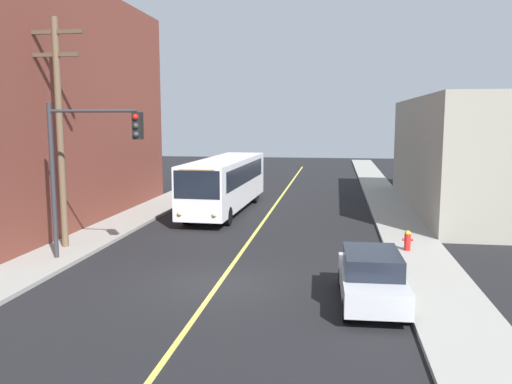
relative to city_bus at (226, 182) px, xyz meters
The scene contains 10 objects.
ground_plane 14.31m from the city_bus, 79.08° to the right, with size 120.00×120.00×0.00m, color black.
sidewalk_left 6.27m from the city_bus, 139.22° to the right, with size 2.50×90.00×0.15m, color gray.
sidewalk_right 10.83m from the city_bus, 21.59° to the right, with size 2.50×90.00×0.15m, color gray.
lane_stripe_center 3.41m from the city_bus, 21.62° to the left, with size 0.16×60.00×0.01m, color #D8CC4C.
building_left_brick 12.44m from the city_bus, 157.95° to the right, with size 10.00×19.73×12.33m.
city_bus is the anchor object (origin of this frame).
parked_car_silver 17.07m from the city_bus, 63.29° to the right, with size 1.94×4.45×1.62m.
utility_pole_near 11.98m from the city_bus, 114.98° to the right, with size 2.40×0.28×9.50m.
traffic_signal_left_corner 12.67m from the city_bus, 102.66° to the right, with size 3.75×0.48×6.00m.
fire_hydrant 13.09m from the city_bus, 42.96° to the right, with size 0.44×0.26×0.84m.
Camera 1 is at (3.83, -16.98, 5.54)m, focal length 37.01 mm.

